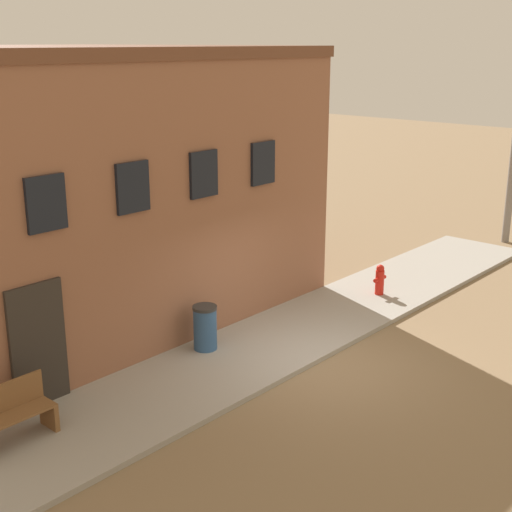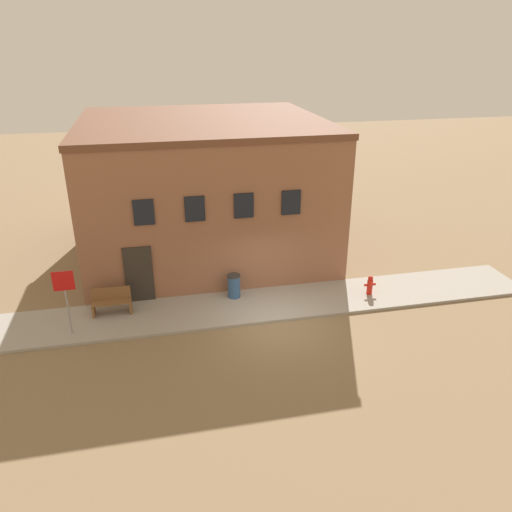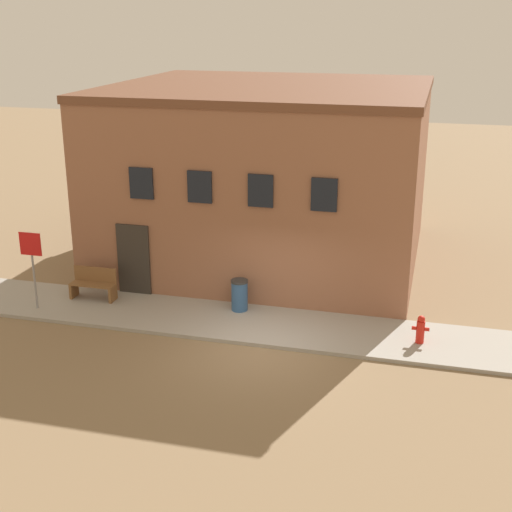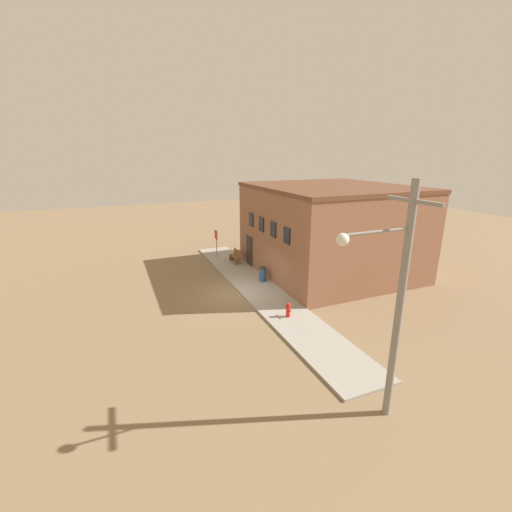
{
  "view_description": "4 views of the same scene",
  "coord_description": "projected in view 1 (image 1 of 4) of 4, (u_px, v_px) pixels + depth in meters",
  "views": [
    {
      "loc": [
        -10.09,
        -7.36,
        5.89
      ],
      "look_at": [
        -0.45,
        1.22,
        2.0
      ],
      "focal_mm": 50.0,
      "sensor_mm": 36.0,
      "label": 1
    },
    {
      "loc": [
        -3.77,
        -14.1,
        8.94
      ],
      "look_at": [
        -0.45,
        1.22,
        2.0
      ],
      "focal_mm": 35.0,
      "sensor_mm": 36.0,
      "label": 2
    },
    {
      "loc": [
        4.01,
        -15.71,
        8.05
      ],
      "look_at": [
        -0.45,
        1.22,
        2.0
      ],
      "focal_mm": 50.0,
      "sensor_mm": 36.0,
      "label": 3
    },
    {
      "loc": [
        17.26,
        -6.26,
        7.78
      ],
      "look_at": [
        -0.45,
        1.22,
        2.0
      ],
      "focal_mm": 24.0,
      "sensor_mm": 36.0,
      "label": 4
    }
  ],
  "objects": [
    {
      "name": "ground_plane",
      "position": [
        319.0,
        363.0,
        13.6
      ],
      "size": [
        80.0,
        80.0,
        0.0
      ],
      "primitive_type": "plane",
      "color": "#846B4C"
    },
    {
      "name": "fire_hydrant",
      "position": [
        380.0,
        279.0,
        16.93
      ],
      "size": [
        0.44,
        0.21,
        0.74
      ],
      "color": "red",
      "rests_on": "sidewalk"
    },
    {
      "name": "bench",
      "position": [
        10.0,
        416.0,
        10.63
      ],
      "size": [
        1.32,
        0.44,
        0.92
      ],
      "color": "brown",
      "rests_on": "sidewalk"
    },
    {
      "name": "sidewalk",
      "position": [
        271.0,
        344.0,
        14.36
      ],
      "size": [
        19.69,
        2.43,
        0.1
      ],
      "color": "#9E998E",
      "rests_on": "ground"
    },
    {
      "name": "trash_bin",
      "position": [
        205.0,
        327.0,
        13.88
      ],
      "size": [
        0.48,
        0.48,
        0.89
      ],
      "color": "#2D517F",
      "rests_on": "sidewalk"
    },
    {
      "name": "brick_building",
      "position": [
        35.0,
        179.0,
        16.14
      ],
      "size": [
        9.99,
        9.25,
        5.8
      ],
      "color": "#8E5B42",
      "rests_on": "ground"
    }
  ]
}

